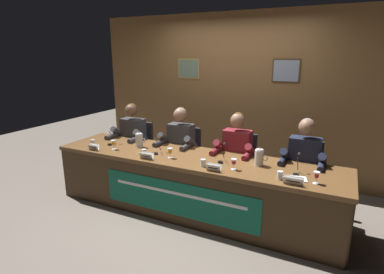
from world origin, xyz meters
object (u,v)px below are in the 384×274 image
juice_glass_far_left (114,143)px  chair_center_right (239,168)px  nameplate_center_right (214,168)px  microphone_center_left (157,148)px  chair_far_right (303,178)px  chair_far_left (139,151)px  water_cup_center_left (144,153)px  water_pitcher_left_side (139,140)px  panelist_center_left (178,145)px  panelist_center_right (235,153)px  juice_glass_center_right (234,162)px  microphone_center_right (222,156)px  juice_glass_center_left (170,151)px  microphone_far_right (297,168)px  chair_center_left (185,159)px  nameplate_center_left (147,156)px  juice_glass_far_right (316,175)px  conference_table (188,176)px  water_cup_center_right (203,163)px  panelist_far_left (130,138)px  nameplate_far_right (293,181)px  panelist_far_right (303,162)px  water_pitcher_right_side (259,157)px  nameplate_far_left (94,147)px  water_cup_far_left (93,143)px  water_cup_far_right (280,176)px

juice_glass_far_left → chair_center_right: size_ratio=0.14×
nameplate_center_right → microphone_center_left: bearing=163.8°
microphone_center_left → chair_far_right: size_ratio=0.24×
chair_far_left → water_cup_center_left: chair_far_left is taller
juice_glass_far_left → water_pitcher_left_side: water_pitcher_left_side is taller
panelist_center_left → chair_far_left: bearing=166.6°
panelist_center_right → microphone_center_left: bearing=-150.3°
juice_glass_center_right → microphone_center_right: size_ratio=0.57×
juice_glass_center_left → juice_glass_center_right: size_ratio=1.00×
microphone_far_right → water_pitcher_left_side: 2.08m
chair_center_left → nameplate_center_right: (0.85, -0.95, 0.33)m
nameplate_center_left → panelist_center_right: panelist_center_right is taller
chair_center_left → nameplate_center_left: (-0.03, -0.94, 0.33)m
panelist_center_left → chair_center_right: panelist_center_left is taller
juice_glass_far_left → juice_glass_far_right: size_ratio=1.00×
conference_table → water_cup_center_right: bearing=-28.7°
panelist_far_left → chair_center_right: 1.72m
juice_glass_far_right → microphone_far_right: 0.27m
microphone_center_right → nameplate_far_right: 0.92m
panelist_far_right → microphone_center_left: bearing=-163.8°
water_pitcher_right_side → chair_far_right: bearing=52.1°
nameplate_far_left → panelist_center_right: (1.71, 0.75, -0.05)m
panelist_center_left → water_cup_center_left: panelist_center_left is taller
nameplate_center_right → nameplate_far_right: bearing=0.4°
panelist_center_left → microphone_far_right: bearing=-15.0°
chair_center_right → panelist_far_right: 0.91m
juice_glass_center_right → juice_glass_far_right: 0.85m
chair_far_left → panelist_center_right: panelist_center_right is taller
panelist_far_left → microphone_center_left: bearing=-31.5°
nameplate_far_left → water_cup_far_left: (-0.16, 0.15, -0.00)m
chair_far_left → panelist_center_left: 0.91m
nameplate_far_left → chair_center_left: bearing=47.6°
panelist_center_left → microphone_center_right: (0.82, -0.43, 0.08)m
juice_glass_far_left → water_cup_center_left: bearing=-5.7°
panelist_center_left → water_pitcher_left_side: panelist_center_left is taller
nameplate_far_left → microphone_center_right: microphone_center_right is taller
nameplate_far_left → water_cup_far_left: 0.21m
water_cup_far_left → water_pitcher_left_side: size_ratio=0.40×
juice_glass_far_left → nameplate_center_right: juice_glass_far_left is taller
juice_glass_center_right → panelist_far_right: panelist_far_right is taller
panelist_center_right → panelist_far_right: 0.84m
panelist_center_right → juice_glass_far_right: panelist_center_right is taller
juice_glass_far_right → chair_center_right: bearing=141.6°
microphone_center_left → juice_glass_center_left: bearing=-19.6°
water_cup_center_left → panelist_center_right: size_ratio=0.07×
conference_table → panelist_far_right: bearing=22.6°
chair_center_left → microphone_center_left: microphone_center_left is taller
nameplate_center_right → microphone_far_right: size_ratio=0.78×
nameplate_center_right → water_pitcher_left_side: bearing=162.7°
water_cup_far_right → nameplate_center_left: bearing=-177.2°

